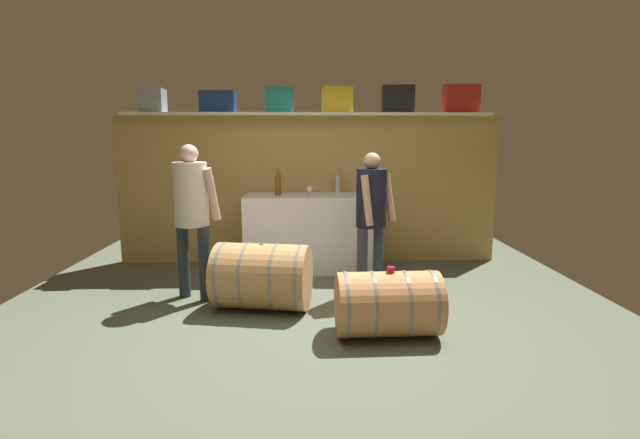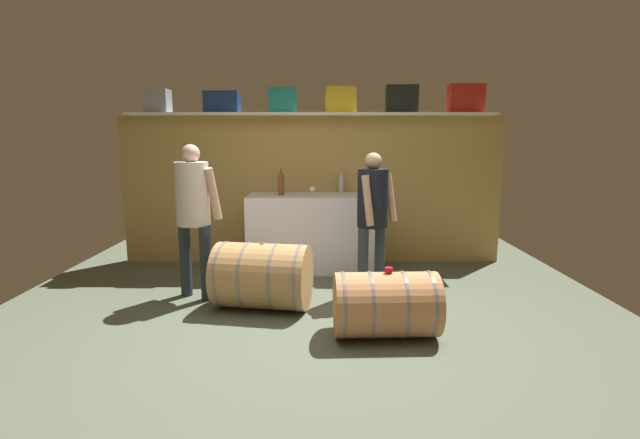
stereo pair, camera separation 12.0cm
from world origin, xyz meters
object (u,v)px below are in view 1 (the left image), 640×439
at_px(wine_bottle_clear, 338,183).
at_px(toolcase_teal, 279,100).
at_px(wine_bottle_amber, 278,184).
at_px(wine_barrel_far, 262,276).
at_px(toolcase_yellow, 337,100).
at_px(toolcase_grey, 153,101).
at_px(winemaker_pouring, 372,208).
at_px(work_cabinet, 308,232).
at_px(wine_glass, 310,190).
at_px(wine_barrel_near, 388,304).
at_px(visitor_tasting, 192,206).
at_px(toolcase_navy, 218,102).
at_px(tasting_cup, 391,269).
at_px(toolcase_red, 461,99).
at_px(toolcase_black, 398,99).

bearing_deg(wine_bottle_clear, toolcase_teal, 179.55).
bearing_deg(wine_bottle_amber, wine_barrel_far, -93.52).
relative_size(toolcase_yellow, wine_bottle_clear, 1.33).
distance_m(toolcase_grey, winemaker_pouring, 3.11).
relative_size(work_cabinet, wine_glass, 12.59).
relative_size(wine_bottle_amber, wine_glass, 2.63).
height_order(work_cabinet, wine_barrel_near, work_cabinet).
height_order(work_cabinet, wine_glass, wine_glass).
bearing_deg(wine_bottle_clear, wine_barrel_near, -83.12).
bearing_deg(visitor_tasting, work_cabinet, 71.87).
relative_size(toolcase_navy, wine_glass, 3.46).
height_order(wine_bottle_amber, tasting_cup, wine_bottle_amber).
bearing_deg(toolcase_teal, visitor_tasting, -125.49).
bearing_deg(toolcase_yellow, toolcase_red, -4.24).
distance_m(toolcase_navy, wine_bottle_amber, 1.29).
xyz_separation_m(toolcase_black, work_cabinet, (-1.14, -0.25, -1.66)).
xyz_separation_m(toolcase_yellow, wine_barrel_near, (0.29, -2.31, -1.85)).
height_order(work_cabinet, tasting_cup, work_cabinet).
xyz_separation_m(work_cabinet, visitor_tasting, (-1.18, -1.09, 0.50)).
xyz_separation_m(toolcase_black, wine_barrel_near, (-0.48, -2.31, -1.86)).
relative_size(wine_bottle_amber, tasting_cup, 5.23).
height_order(wine_barrel_far, visitor_tasting, visitor_tasting).
bearing_deg(toolcase_yellow, tasting_cup, -86.60).
bearing_deg(toolcase_yellow, wine_glass, -134.28).
bearing_deg(toolcase_navy, work_cabinet, -11.15).
bearing_deg(winemaker_pouring, toolcase_navy, -77.72).
xyz_separation_m(wine_bottle_clear, wine_barrel_far, (-0.84, -1.64, -0.75)).
xyz_separation_m(toolcase_grey, toolcase_teal, (1.57, 0.00, 0.01)).
bearing_deg(toolcase_red, toolcase_grey, 179.95).
height_order(toolcase_black, wine_bottle_amber, toolcase_black).
relative_size(tasting_cup, visitor_tasting, 0.04).
bearing_deg(wine_barrel_near, wine_glass, 106.67).
bearing_deg(wine_bottle_clear, toolcase_navy, 179.78).
bearing_deg(visitor_tasting, winemaker_pouring, 32.70).
bearing_deg(toolcase_navy, toolcase_red, 1.42).
bearing_deg(tasting_cup, toolcase_black, 78.81).
height_order(toolcase_navy, wine_glass, toolcase_navy).
relative_size(wine_bottle_clear, visitor_tasting, 0.17).
distance_m(wine_glass, visitor_tasting, 1.51).
bearing_deg(tasting_cup, wine_glass, 109.30).
height_order(wine_barrel_near, tasting_cup, tasting_cup).
xyz_separation_m(toolcase_yellow, toolcase_red, (1.58, 0.00, 0.02)).
distance_m(wine_bottle_clear, wine_barrel_far, 1.99).
xyz_separation_m(toolcase_black, toolcase_red, (0.81, 0.00, 0.01)).
bearing_deg(toolcase_yellow, wine_bottle_amber, -162.44).
relative_size(toolcase_teal, wine_glass, 2.82).
bearing_deg(toolcase_grey, toolcase_yellow, -1.05).
height_order(toolcase_grey, wine_barrel_far, toolcase_grey).
distance_m(tasting_cup, winemaker_pouring, 1.14).
xyz_separation_m(work_cabinet, tasting_cup, (0.68, -2.06, 0.10)).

